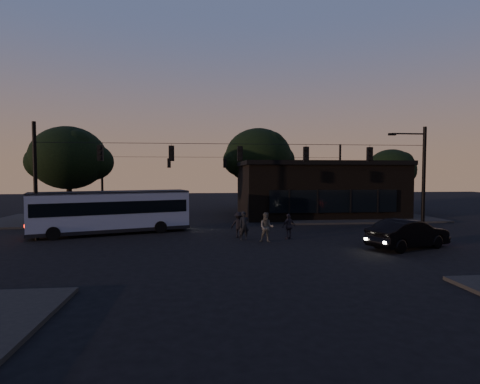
{
  "coord_description": "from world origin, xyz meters",
  "views": [
    {
      "loc": [
        -2.58,
        -20.81,
        4.25
      ],
      "look_at": [
        0.0,
        4.0,
        3.0
      ],
      "focal_mm": 28.0,
      "sensor_mm": 36.0,
      "label": 1
    }
  ],
  "objects": [
    {
      "name": "pedestrian_a",
      "position": [
        0.14,
        2.75,
        0.91
      ],
      "size": [
        0.73,
        0.55,
        1.82
      ],
      "primitive_type": "imported",
      "rotation": [
        0.0,
        0.0,
        0.19
      ],
      "color": "black",
      "rests_on": "ground"
    },
    {
      "name": "building",
      "position": [
        9.0,
        15.97,
        2.71
      ],
      "size": [
        15.4,
        10.41,
        5.4
      ],
      "color": "black",
      "rests_on": "ground"
    },
    {
      "name": "pedestrian_b",
      "position": [
        1.42,
        1.83,
        0.92
      ],
      "size": [
        1.0,
        0.84,
        1.83
      ],
      "primitive_type": "imported",
      "rotation": [
        0.0,
        0.0,
        -0.18
      ],
      "color": "#42423C",
      "rests_on": "ground"
    },
    {
      "name": "car",
      "position": [
        9.05,
        -0.92,
        0.83
      ],
      "size": [
        5.34,
        3.46,
        1.66
      ],
      "primitive_type": "imported",
      "rotation": [
        0.0,
        0.0,
        1.94
      ],
      "color": "black",
      "rests_on": "ground"
    },
    {
      "name": "signal_rig_near",
      "position": [
        0.0,
        4.0,
        4.45
      ],
      "size": [
        26.24,
        0.3,
        7.5
      ],
      "color": "black",
      "rests_on": "ground"
    },
    {
      "name": "tree_left",
      "position": [
        -14.0,
        13.0,
        5.57
      ],
      "size": [
        6.4,
        6.4,
        8.3
      ],
      "color": "black",
      "rests_on": "ground"
    },
    {
      "name": "tree_right",
      "position": [
        18.0,
        18.0,
        4.63
      ],
      "size": [
        5.2,
        5.2,
        6.86
      ],
      "color": "black",
      "rests_on": "ground"
    },
    {
      "name": "signal_rig_far",
      "position": [
        0.0,
        20.0,
        4.2
      ],
      "size": [
        26.24,
        0.3,
        7.5
      ],
      "color": "black",
      "rests_on": "ground"
    },
    {
      "name": "sidewalk_far_right",
      "position": [
        12.0,
        14.0,
        0.07
      ],
      "size": [
        14.0,
        10.0,
        0.15
      ],
      "primitive_type": "cube",
      "color": "black",
      "rests_on": "ground"
    },
    {
      "name": "pedestrian_c",
      "position": [
        3.04,
        2.74,
        0.82
      ],
      "size": [
        1.04,
        0.71,
        1.64
      ],
      "primitive_type": "imported",
      "rotation": [
        0.0,
        0.0,
        3.5
      ],
      "color": "black",
      "rests_on": "ground"
    },
    {
      "name": "ground",
      "position": [
        0.0,
        0.0,
        0.0
      ],
      "size": [
        120.0,
        120.0,
        0.0
      ],
      "primitive_type": "plane",
      "color": "black",
      "rests_on": "ground"
    },
    {
      "name": "bus",
      "position": [
        -8.84,
        6.14,
        1.68
      ],
      "size": [
        10.84,
        5.71,
        2.99
      ],
      "rotation": [
        0.0,
        0.0,
        0.32
      ],
      "color": "gray",
      "rests_on": "ground"
    },
    {
      "name": "tree_behind",
      "position": [
        4.0,
        22.0,
        6.19
      ],
      "size": [
        7.6,
        7.6,
        9.43
      ],
      "color": "black",
      "rests_on": "ground"
    },
    {
      "name": "sidewalk_far_left",
      "position": [
        -14.0,
        14.0,
        0.07
      ],
      "size": [
        14.0,
        10.0,
        0.15
      ],
      "primitive_type": "cube",
      "color": "black",
      "rests_on": "ground"
    },
    {
      "name": "pedestrian_d",
      "position": [
        -0.12,
        3.7,
        0.85
      ],
      "size": [
        1.24,
        0.96,
        1.69
      ],
      "primitive_type": "imported",
      "rotation": [
        0.0,
        0.0,
        2.79
      ],
      "color": "black",
      "rests_on": "ground"
    }
  ]
}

